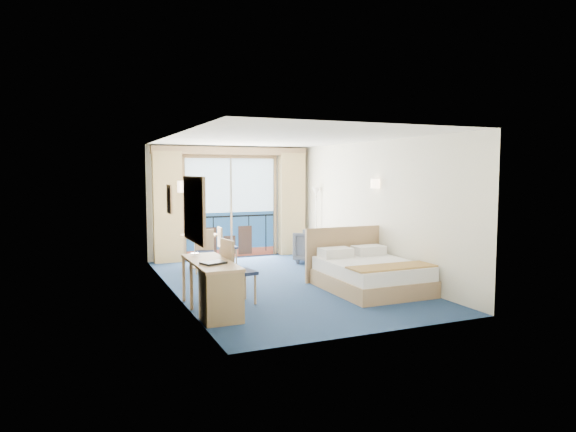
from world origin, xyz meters
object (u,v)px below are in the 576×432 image
at_px(desk_chair, 234,267).
at_px(floor_lamp, 316,204).
at_px(armchair, 314,246).
at_px(bed, 369,273).
at_px(table_chair_b, 204,248).
at_px(nightstand, 361,261).
at_px(table_chair_a, 225,244).
at_px(round_table, 199,242).
at_px(desk, 219,290).

bearing_deg(desk_chair, floor_lamp, -50.10).
xyz_separation_m(armchair, desk_chair, (-2.79, -2.87, 0.22)).
height_order(bed, floor_lamp, floor_lamp).
xyz_separation_m(bed, floor_lamp, (0.65, 3.44, 1.01)).
relative_size(desk_chair, table_chair_b, 1.17).
height_order(bed, nightstand, bed).
xyz_separation_m(floor_lamp, table_chair_b, (-2.95, -0.75, -0.79)).
bearing_deg(armchair, table_chair_a, -57.07).
bearing_deg(table_chair_b, table_chair_a, 57.83).
bearing_deg(armchair, table_chair_b, -43.92).
bearing_deg(round_table, desk, -99.47).
bearing_deg(desk, round_table, 80.53).
bearing_deg(table_chair_a, nightstand, -128.96).
bearing_deg(nightstand, floor_lamp, 86.96).
bearing_deg(table_chair_a, table_chair_b, 134.55).
relative_size(nightstand, armchair, 0.72).
xyz_separation_m(nightstand, armchair, (-0.22, 1.71, 0.08)).
relative_size(desk_chair, table_chair_a, 1.20).
bearing_deg(table_chair_a, round_table, 82.16).
distance_m(armchair, desk_chair, 4.01).
height_order(bed, round_table, bed).
relative_size(bed, nightstand, 3.35).
xyz_separation_m(nightstand, table_chair_b, (-2.83, 1.55, 0.21)).
bearing_deg(bed, desk_chair, -179.58).
relative_size(bed, desk_chair, 1.88).
xyz_separation_m(nightstand, table_chair_a, (-2.25, 2.05, 0.20)).
relative_size(bed, table_chair_b, 2.19).
relative_size(armchair, desk_chair, 0.78).
relative_size(nightstand, table_chair_a, 0.67).
distance_m(floor_lamp, desk_chair, 4.72).
distance_m(bed, desk_chair, 2.51).
bearing_deg(table_chair_b, round_table, 103.47).
distance_m(desk, table_chair_b, 3.48).
distance_m(armchair, round_table, 2.62).
bearing_deg(round_table, table_chair_b, -93.19).
distance_m(armchair, floor_lamp, 1.15).
xyz_separation_m(armchair, desk, (-3.24, -3.58, 0.05)).
distance_m(bed, nightstand, 1.26).
bearing_deg(table_chair_a, bed, -148.26).
bearing_deg(floor_lamp, nightstand, -93.04).
distance_m(armchair, table_chair_a, 2.06).
relative_size(desk, table_chair_b, 1.83).
bearing_deg(nightstand, desk_chair, -158.94).
bearing_deg(desk_chair, nightstand, -76.83).
distance_m(bed, floor_lamp, 3.64).
height_order(floor_lamp, table_chair_a, floor_lamp).
xyz_separation_m(bed, armchair, (0.30, 2.86, 0.08)).
height_order(floor_lamp, round_table, floor_lamp).
relative_size(desk, table_chair_a, 1.88).
bearing_deg(armchair, floor_lamp, -168.03).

